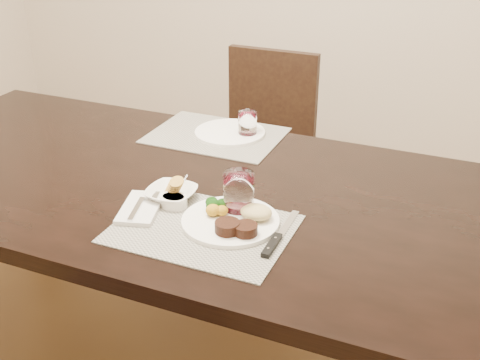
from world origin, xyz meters
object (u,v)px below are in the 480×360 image
at_px(wine_glass_near, 239,195).
at_px(far_plate, 230,132).
at_px(chair_far, 263,141).
at_px(steak_knife, 276,240).
at_px(cracker_bowl, 171,194).
at_px(dinner_plate, 234,219).

relative_size(wine_glass_near, far_plate, 0.46).
bearing_deg(chair_far, far_plate, -82.10).
distance_m(steak_knife, cracker_bowl, 0.36).
bearing_deg(cracker_bowl, steak_knife, -14.87).
bearing_deg(dinner_plate, far_plate, 107.44).
bearing_deg(far_plate, wine_glass_near, -63.47).
distance_m(steak_knife, far_plate, 0.73).
relative_size(chair_far, far_plate, 3.56).
height_order(cracker_bowl, wine_glass_near, wine_glass_near).
relative_size(cracker_bowl, far_plate, 0.55).
bearing_deg(cracker_bowl, chair_far, 96.63).
distance_m(dinner_plate, wine_glass_near, 0.08).
distance_m(chair_far, steak_knife, 1.26).
bearing_deg(steak_knife, dinner_plate, 163.16).
bearing_deg(dinner_plate, steak_knife, -23.64).
bearing_deg(dinner_plate, chair_far, 99.50).
relative_size(chair_far, dinner_plate, 3.43).
xyz_separation_m(chair_far, dinner_plate, (0.34, -1.11, 0.27)).
xyz_separation_m(chair_far, cracker_bowl, (0.12, -1.05, 0.27)).
bearing_deg(wine_glass_near, chair_far, 107.42).
xyz_separation_m(dinner_plate, wine_glass_near, (-0.02, 0.07, 0.04)).
height_order(cracker_bowl, far_plate, cracker_bowl).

